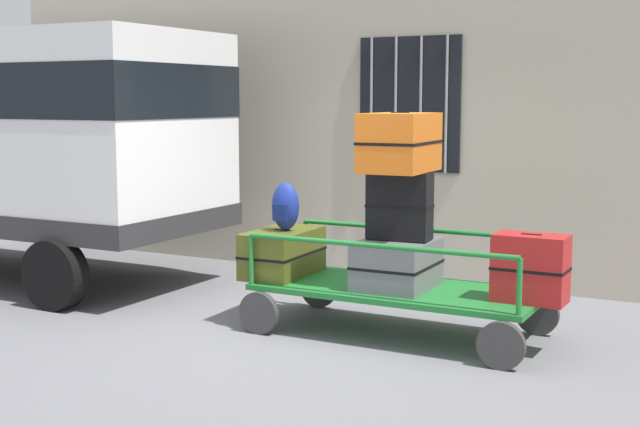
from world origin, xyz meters
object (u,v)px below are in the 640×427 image
(luggage_cart, at_px, (398,294))
(suitcase_center_bottom, at_px, (530,268))
(suitcase_midleft_middle, at_px, (400,206))
(van, at_px, (21,131))
(suitcase_left_bottom, at_px, (283,252))
(suitcase_midleft_bottom, at_px, (397,264))
(backpack, at_px, (285,207))
(suitcase_midleft_top, at_px, (400,142))

(luggage_cart, distance_m, suitcase_center_bottom, 1.21)
(luggage_cart, bearing_deg, suitcase_midleft_middle, 90.00)
(van, distance_m, suitcase_left_bottom, 3.80)
(van, distance_m, suitcase_midleft_bottom, 4.92)
(luggage_cart, bearing_deg, backpack, -178.04)
(suitcase_midleft_bottom, distance_m, suitcase_midleft_middle, 0.51)
(luggage_cart, distance_m, suitcase_midleft_top, 1.33)
(suitcase_left_bottom, bearing_deg, suitcase_midleft_top, 0.67)
(suitcase_left_bottom, bearing_deg, backpack, -26.56)
(suitcase_midleft_middle, xyz_separation_m, suitcase_center_bottom, (1.16, -0.03, -0.44))
(suitcase_midleft_bottom, bearing_deg, backpack, -179.68)
(suitcase_midleft_middle, bearing_deg, luggage_cart, -90.00)
(suitcase_midleft_middle, bearing_deg, suitcase_midleft_top, -90.00)
(suitcase_left_bottom, bearing_deg, luggage_cart, 0.83)
(suitcase_midleft_bottom, bearing_deg, suitcase_midleft_middle, 90.00)
(suitcase_midleft_bottom, bearing_deg, suitcase_midleft_top, 90.00)
(van, xyz_separation_m, suitcase_midleft_middle, (4.79, -0.27, -0.56))
(van, xyz_separation_m, suitcase_midleft_bottom, (4.79, -0.31, -1.06))
(suitcase_midleft_bottom, xyz_separation_m, suitcase_midleft_top, (0.00, 0.03, 1.06))
(suitcase_left_bottom, relative_size, backpack, 2.04)
(suitcase_midleft_top, bearing_deg, backpack, -178.22)
(suitcase_left_bottom, relative_size, suitcase_midleft_middle, 1.52)
(suitcase_midleft_bottom, xyz_separation_m, backpack, (-1.12, -0.01, 0.44))
(suitcase_midleft_top, height_order, suitcase_center_bottom, suitcase_midleft_top)
(suitcase_midleft_bottom, relative_size, suitcase_midleft_top, 0.94)
(suitcase_midleft_top, relative_size, suitcase_center_bottom, 1.37)
(van, bearing_deg, suitcase_midleft_middle, -3.22)
(backpack, bearing_deg, suitcase_midleft_top, 1.78)
(suitcase_midleft_top, distance_m, backpack, 1.28)
(van, relative_size, backpack, 10.49)
(suitcase_left_bottom, distance_m, suitcase_midleft_bottom, 1.16)
(suitcase_midleft_bottom, height_order, backpack, backpack)
(suitcase_left_bottom, height_order, suitcase_midleft_bottom, suitcase_left_bottom)
(luggage_cart, height_order, suitcase_midleft_middle, suitcase_midleft_middle)
(luggage_cart, bearing_deg, van, 176.66)
(backpack, bearing_deg, suitcase_midleft_middle, 2.48)
(suitcase_midleft_top, distance_m, suitcase_center_bottom, 1.52)
(suitcase_left_bottom, xyz_separation_m, suitcase_midleft_middle, (1.16, 0.03, 0.50))
(luggage_cart, relative_size, suitcase_midleft_middle, 4.33)
(luggage_cart, height_order, suitcase_center_bottom, suitcase_center_bottom)
(luggage_cart, xyz_separation_m, suitcase_center_bottom, (1.16, -0.02, 0.35))
(van, xyz_separation_m, suitcase_midleft_top, (4.79, -0.28, -0.01))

